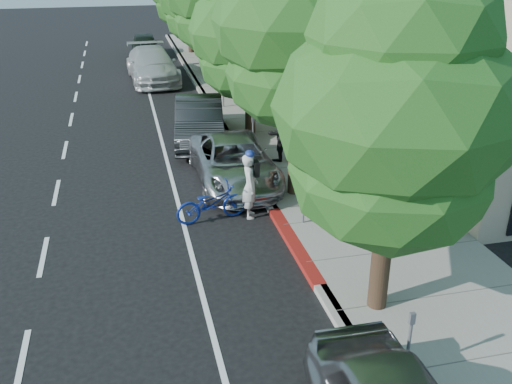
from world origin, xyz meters
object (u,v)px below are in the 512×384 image
object	(u,v)px
bicycle	(211,203)
dark_suv_far	(145,45)
street_tree_1	(299,25)
cyclist	(250,186)
street_tree_0	(396,114)
pedestrian	(279,133)
silver_suv	(233,162)
white_pickup	(152,65)
dark_sedan	(199,121)
street_tree_2	(250,32)

from	to	relation	value
bicycle	dark_suv_far	size ratio (longest dim) A/B	0.47
street_tree_1	cyclist	world-z (taller)	street_tree_1
street_tree_0	cyclist	distance (m)	6.24
bicycle	cyclist	bearing A→B (deg)	-99.94
street_tree_0	pedestrian	xyz separation A→B (m)	(0.29, 8.78, -3.18)
pedestrian	cyclist	bearing A→B (deg)	39.37
cyclist	silver_suv	world-z (taller)	cyclist
white_pickup	pedestrian	distance (m)	14.18
bicycle	dark_suv_far	bearing A→B (deg)	-9.03
bicycle	dark_sedan	size ratio (longest dim) A/B	0.40
white_pickup	dark_suv_far	bearing A→B (deg)	86.79
street_tree_1	dark_suv_far	size ratio (longest dim) A/B	1.91
street_tree_0	street_tree_1	bearing A→B (deg)	90.00
silver_suv	dark_suv_far	xyz separation A→B (m)	(-1.53, 22.50, 0.01)
dark_suv_far	street_tree_0	bearing A→B (deg)	-82.48
street_tree_1	dark_sedan	distance (m)	7.45
dark_suv_far	white_pickup	bearing A→B (deg)	-88.38
cyclist	bicycle	distance (m)	1.17
dark_suv_far	dark_sedan	bearing A→B (deg)	-85.09
dark_sedan	street_tree_0	bearing A→B (deg)	-72.60
dark_suv_far	pedestrian	size ratio (longest dim) A/B	2.20
street_tree_2	dark_suv_far	xyz separation A→B (m)	(-3.10, 18.00, -3.30)
dark_sedan	pedestrian	bearing A→B (deg)	-44.38
silver_suv	dark_suv_far	world-z (taller)	dark_suv_far
street_tree_0	dark_suv_far	xyz separation A→B (m)	(-3.10, 30.00, -3.58)
street_tree_1	bicycle	distance (m)	5.40
street_tree_0	silver_suv	xyz separation A→B (m)	(-1.57, 7.50, -3.59)
bicycle	dark_suv_far	world-z (taller)	dark_suv_far
cyclist	white_pickup	world-z (taller)	cyclist
street_tree_0	white_pickup	xyz separation A→B (m)	(-3.10, 22.54, -3.42)
cyclist	dark_suv_far	world-z (taller)	cyclist
street_tree_1	white_pickup	world-z (taller)	street_tree_1
street_tree_0	silver_suv	size ratio (longest dim) A/B	1.37
cyclist	dark_suv_far	distance (m)	25.05
street_tree_1	dark_sedan	bearing A→B (deg)	109.61
street_tree_2	cyclist	bearing A→B (deg)	-102.88
cyclist	dark_sedan	xyz separation A→B (m)	(-0.45, 6.76, -0.10)
street_tree_0	cyclist	bearing A→B (deg)	107.74
street_tree_0	street_tree_2	xyz separation A→B (m)	(0.00, 12.00, -0.28)
cyclist	dark_sedan	distance (m)	6.78
bicycle	pedestrian	world-z (taller)	pedestrian
dark_suv_far	pedestrian	bearing A→B (deg)	-79.31
cyclist	dark_suv_far	bearing A→B (deg)	13.47
street_tree_0	white_pickup	bearing A→B (deg)	97.83
street_tree_2	silver_suv	xyz separation A→B (m)	(-1.57, -4.50, -3.31)
bicycle	dark_sedan	bearing A→B (deg)	-15.40
dark_sedan	bicycle	bearing A→B (deg)	-87.97
bicycle	pedestrian	distance (m)	4.85
bicycle	white_pickup	bearing A→B (deg)	-8.64
silver_suv	dark_suv_far	distance (m)	22.55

